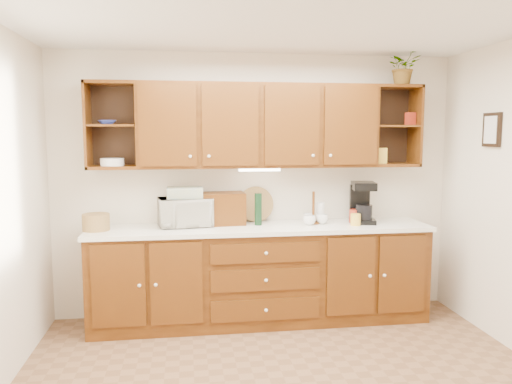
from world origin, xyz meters
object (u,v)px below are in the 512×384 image
object	(u,v)px
microwave	(185,212)
coffee_maker	(362,203)
potted_plant	(404,67)
bread_box	(221,208)

from	to	relation	value
microwave	coffee_maker	distance (m)	1.74
coffee_maker	potted_plant	distance (m)	1.39
bread_box	coffee_maker	world-z (taller)	coffee_maker
microwave	bread_box	world-z (taller)	bread_box
microwave	potted_plant	distance (m)	2.55
coffee_maker	microwave	bearing A→B (deg)	-170.90
coffee_maker	potted_plant	world-z (taller)	potted_plant
potted_plant	bread_box	bearing A→B (deg)	178.31
bread_box	potted_plant	world-z (taller)	potted_plant
bread_box	potted_plant	distance (m)	2.25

